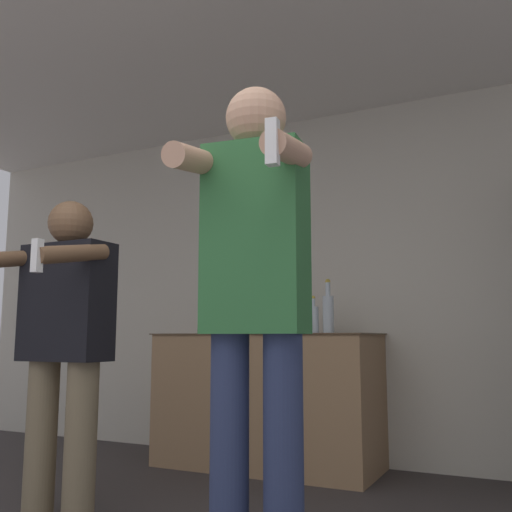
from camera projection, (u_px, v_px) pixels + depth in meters
The scene contains 9 objects.
wall_back at pixel (344, 282), 4.16m from camera, with size 7.00×0.06×2.55m.
ceiling_slab at pixel (244, 2), 2.92m from camera, with size 7.00×3.67×0.05m.
counter at pixel (268, 400), 3.92m from camera, with size 1.53×0.67×0.90m.
bottle_red_label at pixel (328, 312), 3.77m from camera, with size 0.07×0.07×0.36m.
bottle_dark_rum at pixel (248, 314), 4.02m from camera, with size 0.06×0.06×0.34m.
bottle_clear_vodka at pixel (228, 316), 4.09m from camera, with size 0.09×0.09×0.33m.
bottle_green_wine at pixel (313, 319), 3.80m from camera, with size 0.07×0.07×0.25m.
person_woman_foreground at pixel (255, 295), 1.95m from camera, with size 0.45×0.46×1.77m.
person_man_side at pixel (64, 337), 2.75m from camera, with size 0.51×0.53×1.55m.
Camera 1 is at (1.24, -0.82, 0.87)m, focal length 40.00 mm.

